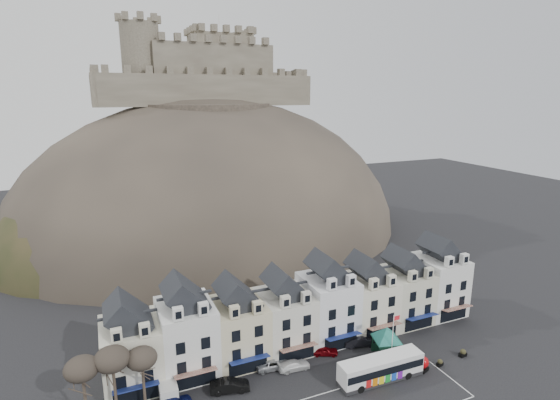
{
  "coord_description": "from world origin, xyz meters",
  "views": [
    {
      "loc": [
        -25.69,
        -34.42,
        34.95
      ],
      "look_at": [
        -0.66,
        24.0,
        19.32
      ],
      "focal_mm": 28.0,
      "sensor_mm": 36.0,
      "label": 1
    }
  ],
  "objects_px": {
    "bus_shelter": "(387,334)",
    "white_van": "(167,387)",
    "flagpole": "(393,336)",
    "car_charcoal": "(359,341)",
    "red_buoy": "(422,363)",
    "car_silver": "(273,364)",
    "car_maroon": "(324,350)",
    "car_white": "(294,365)",
    "bus": "(381,367)",
    "car_black": "(230,386)"
  },
  "relations": [
    {
      "from": "flagpole",
      "to": "white_van",
      "type": "distance_m",
      "value": 29.01
    },
    {
      "from": "bus_shelter",
      "to": "white_van",
      "type": "bearing_deg",
      "value": -171.87
    },
    {
      "from": "bus",
      "to": "bus_shelter",
      "type": "xyz_separation_m",
      "value": [
        3.74,
        3.93,
        1.64
      ]
    },
    {
      "from": "bus",
      "to": "white_van",
      "type": "xyz_separation_m",
      "value": [
        -24.93,
        7.52,
        -0.67
      ]
    },
    {
      "from": "red_buoy",
      "to": "car_black",
      "type": "relative_size",
      "value": 0.41
    },
    {
      "from": "red_buoy",
      "to": "car_black",
      "type": "xyz_separation_m",
      "value": [
        -24.11,
        5.8,
        -0.21
      ]
    },
    {
      "from": "bus_shelter",
      "to": "white_van",
      "type": "distance_m",
      "value": 28.98
    },
    {
      "from": "flagpole",
      "to": "car_maroon",
      "type": "distance_m",
      "value": 9.58
    },
    {
      "from": "car_white",
      "to": "car_charcoal",
      "type": "height_order",
      "value": "car_charcoal"
    },
    {
      "from": "car_silver",
      "to": "car_white",
      "type": "xyz_separation_m",
      "value": [
        2.4,
        -1.34,
        -0.03
      ]
    },
    {
      "from": "bus",
      "to": "car_charcoal",
      "type": "relative_size",
      "value": 2.38
    },
    {
      "from": "bus_shelter",
      "to": "car_charcoal",
      "type": "height_order",
      "value": "bus_shelter"
    },
    {
      "from": "car_silver",
      "to": "car_maroon",
      "type": "xyz_separation_m",
      "value": [
        7.6,
        0.0,
        -0.01
      ]
    },
    {
      "from": "car_charcoal",
      "to": "car_white",
      "type": "bearing_deg",
      "value": 109.66
    },
    {
      "from": "car_silver",
      "to": "car_maroon",
      "type": "height_order",
      "value": "car_silver"
    },
    {
      "from": "car_maroon",
      "to": "car_black",
      "type": "bearing_deg",
      "value": 122.9
    },
    {
      "from": "bus",
      "to": "red_buoy",
      "type": "relative_size",
      "value": 5.74
    },
    {
      "from": "bus",
      "to": "car_silver",
      "type": "relative_size",
      "value": 2.43
    },
    {
      "from": "red_buoy",
      "to": "bus_shelter",
      "type": "bearing_deg",
      "value": 118.75
    },
    {
      "from": "white_van",
      "to": "car_black",
      "type": "height_order",
      "value": "white_van"
    },
    {
      "from": "bus_shelter",
      "to": "car_white",
      "type": "height_order",
      "value": "bus_shelter"
    },
    {
      "from": "white_van",
      "to": "car_silver",
      "type": "xyz_separation_m",
      "value": [
        13.49,
        0.0,
        -0.42
      ]
    },
    {
      "from": "white_van",
      "to": "flagpole",
      "type": "bearing_deg",
      "value": -8.26
    },
    {
      "from": "white_van",
      "to": "car_charcoal",
      "type": "height_order",
      "value": "white_van"
    },
    {
      "from": "bus",
      "to": "flagpole",
      "type": "height_order",
      "value": "flagpole"
    },
    {
      "from": "bus_shelter",
      "to": "flagpole",
      "type": "distance_m",
      "value": 1.78
    },
    {
      "from": "car_black",
      "to": "car_white",
      "type": "relative_size",
      "value": 1.11
    },
    {
      "from": "flagpole",
      "to": "car_white",
      "type": "relative_size",
      "value": 1.64
    },
    {
      "from": "car_silver",
      "to": "car_white",
      "type": "bearing_deg",
      "value": -115.2
    },
    {
      "from": "bus_shelter",
      "to": "car_maroon",
      "type": "relative_size",
      "value": 1.77
    },
    {
      "from": "bus_shelter",
      "to": "flagpole",
      "type": "bearing_deg",
      "value": -84.66
    },
    {
      "from": "flagpole",
      "to": "car_charcoal",
      "type": "distance_m",
      "value": 6.36
    },
    {
      "from": "flagpole",
      "to": "red_buoy",
      "type": "bearing_deg",
      "value": -45.83
    },
    {
      "from": "car_silver",
      "to": "car_charcoal",
      "type": "relative_size",
      "value": 0.98
    },
    {
      "from": "bus_shelter",
      "to": "white_van",
      "type": "height_order",
      "value": "bus_shelter"
    },
    {
      "from": "white_van",
      "to": "car_silver",
      "type": "height_order",
      "value": "white_van"
    },
    {
      "from": "car_silver",
      "to": "car_maroon",
      "type": "distance_m",
      "value": 7.6
    },
    {
      "from": "car_white",
      "to": "car_black",
      "type": "bearing_deg",
      "value": 97.86
    },
    {
      "from": "white_van",
      "to": "car_silver",
      "type": "relative_size",
      "value": 1.03
    },
    {
      "from": "bus",
      "to": "flagpole",
      "type": "bearing_deg",
      "value": 34.77
    },
    {
      "from": "car_silver",
      "to": "car_maroon",
      "type": "relative_size",
      "value": 1.23
    },
    {
      "from": "red_buoy",
      "to": "car_charcoal",
      "type": "xyz_separation_m",
      "value": [
        -4.34,
        8.02,
        -0.22
      ]
    },
    {
      "from": "flagpole",
      "to": "car_charcoal",
      "type": "xyz_separation_m",
      "value": [
        -1.62,
        5.22,
        -3.25
      ]
    },
    {
      "from": "white_van",
      "to": "car_white",
      "type": "distance_m",
      "value": 15.96
    },
    {
      "from": "flagpole",
      "to": "car_white",
      "type": "bearing_deg",
      "value": 162.73
    },
    {
      "from": "car_white",
      "to": "car_maroon",
      "type": "bearing_deg",
      "value": -73.29
    },
    {
      "from": "white_van",
      "to": "car_maroon",
      "type": "bearing_deg",
      "value": 2.17
    },
    {
      "from": "flagpole",
      "to": "car_white",
      "type": "xyz_separation_m",
      "value": [
        -12.48,
        3.88,
        -3.4
      ]
    },
    {
      "from": "red_buoy",
      "to": "car_charcoal",
      "type": "bearing_deg",
      "value": 118.43
    },
    {
      "from": "car_black",
      "to": "red_buoy",
      "type": "bearing_deg",
      "value": -90.84
    }
  ]
}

